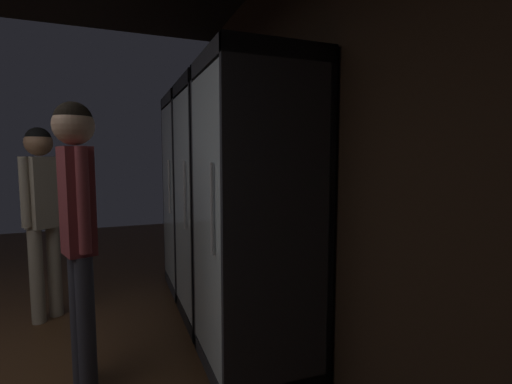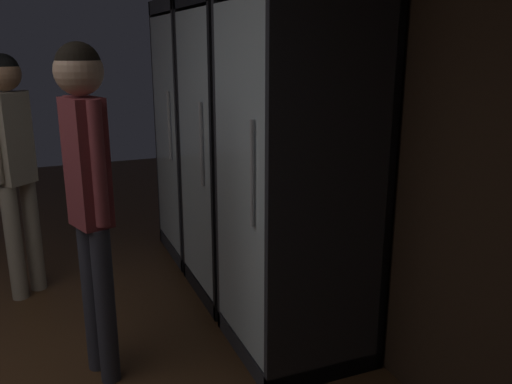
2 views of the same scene
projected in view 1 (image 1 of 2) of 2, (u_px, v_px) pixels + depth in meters
name	position (u px, v px, depth m)	size (l,w,h in m)	color
wall_back	(360.00, 151.00, 1.92)	(6.00, 0.06, 2.80)	black
cooler_far_left	(205.00, 196.00, 3.81)	(0.75, 0.69, 1.98)	#2B2B30
cooler_left	(227.00, 205.00, 3.07)	(0.75, 0.69, 1.98)	black
cooler_center	(264.00, 220.00, 2.33)	(0.75, 0.69, 1.98)	#2B2B30
shopper_near	(77.00, 210.00, 2.06)	(0.30, 0.22, 1.67)	#2D2D38
shopper_far	(42.00, 202.00, 3.00)	(0.26, 0.27, 1.61)	gray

